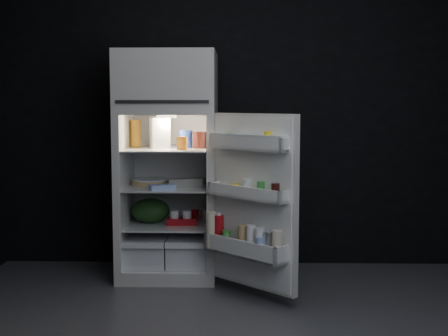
{
  "coord_description": "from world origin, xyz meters",
  "views": [
    {
      "loc": [
        0.04,
        -3.6,
        1.38
      ],
      "look_at": [
        -0.08,
        1.0,
        0.9
      ],
      "focal_mm": 50.0,
      "sensor_mm": 36.0,
      "label": 1
    }
  ],
  "objects_px": {
    "milk_jug": "(160,133)",
    "egg_carton": "(185,183)",
    "refrigerator": "(169,157)",
    "fridge_door": "(251,204)",
    "yogurt_tray": "(182,221)"
  },
  "relations": [
    {
      "from": "milk_jug",
      "to": "egg_carton",
      "type": "height_order",
      "value": "milk_jug"
    },
    {
      "from": "milk_jug",
      "to": "fridge_door",
      "type": "bearing_deg",
      "value": -58.25
    },
    {
      "from": "egg_carton",
      "to": "yogurt_tray",
      "type": "height_order",
      "value": "egg_carton"
    },
    {
      "from": "fridge_door",
      "to": "egg_carton",
      "type": "height_order",
      "value": "fridge_door"
    },
    {
      "from": "refrigerator",
      "to": "fridge_door",
      "type": "distance_m",
      "value": 0.95
    },
    {
      "from": "fridge_door",
      "to": "yogurt_tray",
      "type": "xyz_separation_m",
      "value": [
        -0.54,
        0.56,
        -0.23
      ]
    },
    {
      "from": "milk_jug",
      "to": "egg_carton",
      "type": "relative_size",
      "value": 0.93
    },
    {
      "from": "refrigerator",
      "to": "yogurt_tray",
      "type": "relative_size",
      "value": 7.57
    },
    {
      "from": "refrigerator",
      "to": "milk_jug",
      "type": "relative_size",
      "value": 7.42
    },
    {
      "from": "refrigerator",
      "to": "milk_jug",
      "type": "bearing_deg",
      "value": -152.67
    },
    {
      "from": "fridge_door",
      "to": "refrigerator",
      "type": "bearing_deg",
      "value": 135.28
    },
    {
      "from": "egg_carton",
      "to": "yogurt_tray",
      "type": "bearing_deg",
      "value": 108.15
    },
    {
      "from": "fridge_door",
      "to": "milk_jug",
      "type": "relative_size",
      "value": 5.08
    },
    {
      "from": "refrigerator",
      "to": "egg_carton",
      "type": "xyz_separation_m",
      "value": [
        0.14,
        -0.13,
        -0.19
      ]
    },
    {
      "from": "egg_carton",
      "to": "milk_jug",
      "type": "bearing_deg",
      "value": 140.96
    }
  ]
}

